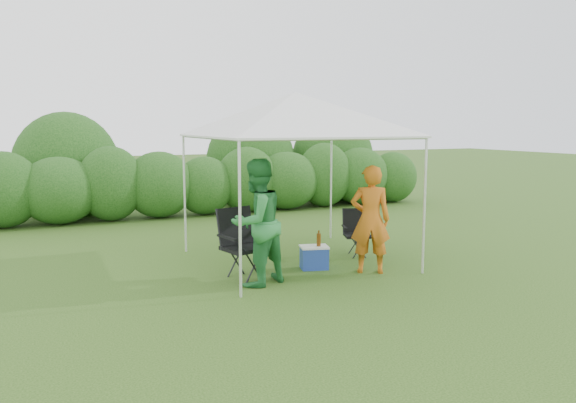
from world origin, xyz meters
name	(u,v)px	position (x,y,z in m)	size (l,w,h in m)	color
ground	(308,268)	(0.00, 0.00, 0.00)	(70.00, 70.00, 0.00)	#375A1C
hedge	(205,183)	(0.00, 6.00, 0.82)	(13.05, 1.53, 1.80)	#27551A
canopy	(295,115)	(0.00, 0.50, 2.46)	(3.10, 3.10, 2.83)	silver
chair_right	(357,229)	(1.21, 0.50, 0.46)	(0.61, 0.58, 0.82)	black
chair_left	(241,239)	(-1.17, -0.07, 0.60)	(0.76, 0.71, 1.06)	black
man	(370,219)	(0.77, -0.62, 0.84)	(0.62, 0.40, 1.69)	#C15F16
woman	(257,222)	(-1.08, -0.52, 0.91)	(0.89, 0.69, 1.83)	#297E39
cooler	(314,257)	(0.08, -0.05, 0.19)	(0.51, 0.42, 0.37)	#213D9A
bottle	(319,238)	(0.14, -0.09, 0.50)	(0.07, 0.07, 0.26)	#592D0C
lawn_toy	(362,213)	(3.32, 3.73, 0.14)	(0.60, 0.50, 0.30)	yellow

